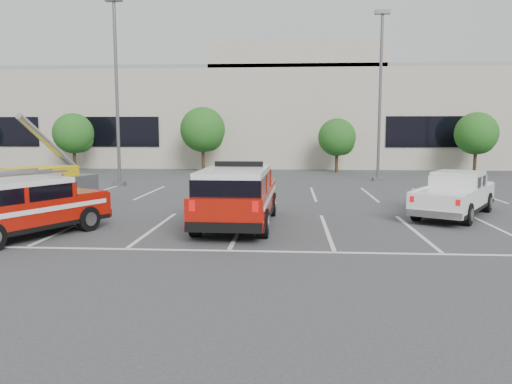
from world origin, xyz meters
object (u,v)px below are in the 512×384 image
(tree_left, at_px, (75,135))
(light_pole_mid, at_px, (380,96))
(convention_building, at_px, (276,113))
(fire_chief_suv, at_px, (237,200))
(white_pickup, at_px, (454,199))
(tree_mid_left, at_px, (204,131))
(light_pole_left, at_px, (117,92))
(tree_mid_right, at_px, (338,139))
(utility_rig, at_px, (36,190))
(ladder_suv, at_px, (20,211))
(tree_right, at_px, (477,135))

(tree_left, xyz_separation_m, light_pole_mid, (21.91, -6.05, 2.41))
(convention_building, xyz_separation_m, fire_chief_suv, (-0.32, -31.29, -3.87))
(white_pickup, bearing_deg, tree_mid_left, 153.97)
(convention_building, relative_size, white_pickup, 11.19)
(tree_mid_left, bearing_deg, light_pole_left, -107.10)
(tree_mid_left, relative_size, tree_mid_right, 1.21)
(white_pickup, xyz_separation_m, utility_rig, (-15.92, 0.53, 0.11))
(tree_mid_left, height_order, fire_chief_suv, tree_mid_left)
(tree_mid_right, bearing_deg, tree_mid_left, 180.00)
(tree_left, height_order, ladder_suv, tree_left)
(tree_mid_left, bearing_deg, tree_mid_right, -0.00)
(light_pole_left, xyz_separation_m, utility_rig, (-0.43, -8.48, -4.44))
(tree_mid_right, height_order, fire_chief_suv, tree_mid_right)
(tree_mid_left, bearing_deg, ladder_suv, -93.05)
(tree_mid_right, xyz_separation_m, white_pickup, (2.41, -19.06, -1.87))
(white_pickup, distance_m, utility_rig, 15.93)
(tree_mid_left, distance_m, utility_rig, 18.99)
(utility_rig, bearing_deg, tree_mid_right, 67.63)
(fire_chief_suv, bearing_deg, tree_left, 125.95)
(white_pickup, bearing_deg, ladder_suv, -130.28)
(light_pole_mid, distance_m, utility_rig, 20.33)
(light_pole_mid, relative_size, white_pickup, 1.91)
(convention_building, bearing_deg, ladder_suv, -100.73)
(convention_building, xyz_separation_m, tree_mid_left, (-5.09, -9.82, -1.68))
(tree_left, xyz_separation_m, fire_chief_suv, (14.77, -21.47, -1.93))
(light_pole_left, height_order, white_pickup, light_pole_left)
(tree_right, xyz_separation_m, ladder_suv, (-21.26, -23.72, -2.00))
(fire_chief_suv, distance_m, ladder_suv, 6.43)
(light_pole_mid, height_order, ladder_suv, light_pole_mid)
(white_pickup, bearing_deg, tree_left, 170.52)
(tree_mid_right, bearing_deg, light_pole_left, -142.50)
(tree_left, bearing_deg, fire_chief_suv, -55.48)
(tree_right, xyz_separation_m, light_pole_mid, (-8.09, -6.05, 2.41))
(light_pole_left, bearing_deg, utility_rig, -92.88)
(tree_left, height_order, utility_rig, tree_left)
(tree_mid_left, xyz_separation_m, utility_rig, (-3.52, -18.52, -2.30))
(utility_rig, bearing_deg, convention_building, 86.86)
(fire_chief_suv, relative_size, utility_rig, 1.29)
(light_pole_mid, height_order, utility_rig, light_pole_mid)
(tree_right, height_order, white_pickup, tree_right)
(tree_left, relative_size, ladder_suv, 0.85)
(light_pole_left, height_order, fire_chief_suv, light_pole_left)
(ladder_suv, xyz_separation_m, utility_rig, (-2.25, 5.19, -0.02))
(tree_mid_left, bearing_deg, fire_chief_suv, -77.48)
(ladder_suv, distance_m, utility_rig, 5.66)
(tree_mid_right, xyz_separation_m, light_pole_mid, (1.91, -6.05, 2.68))
(fire_chief_suv, height_order, ladder_suv, fire_chief_suv)
(convention_building, distance_m, tree_mid_right, 11.20)
(light_pole_left, height_order, utility_rig, light_pole_left)
(tree_mid_right, distance_m, fire_chief_suv, 22.16)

